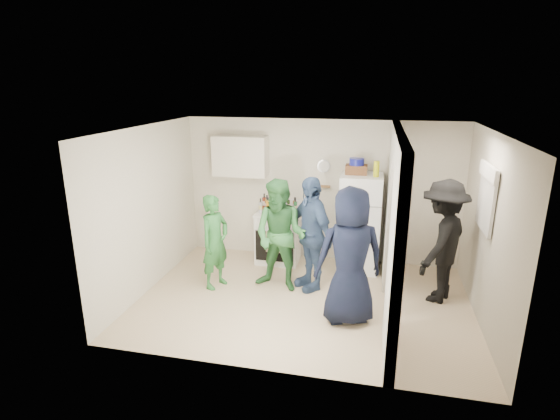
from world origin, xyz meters
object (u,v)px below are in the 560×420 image
(stove, at_px, (279,237))
(person_green_left, at_px, (215,242))
(blue_bowl, at_px, (357,162))
(person_denim, at_px, (311,234))
(person_green_center, at_px, (280,236))
(fridge, at_px, (360,223))
(yellow_cup_stack_top, at_px, (376,169))
(wicker_basket, at_px, (356,169))
(person_navy, at_px, (350,256))
(person_nook, at_px, (442,241))

(stove, relative_size, person_green_left, 0.62)
(stove, height_order, blue_bowl, blue_bowl)
(stove, bearing_deg, person_green_left, -121.76)
(person_denim, bearing_deg, person_green_center, -111.82)
(fridge, bearing_deg, stove, 178.78)
(yellow_cup_stack_top, bearing_deg, person_green_center, -145.93)
(blue_bowl, relative_size, person_green_left, 0.16)
(wicker_basket, xyz_separation_m, person_green_center, (-1.04, -1.07, -0.86))
(person_navy, bearing_deg, person_nook, -164.34)
(fridge, relative_size, person_green_left, 1.11)
(blue_bowl, bearing_deg, stove, -179.12)
(fridge, xyz_separation_m, person_navy, (-0.05, -1.75, 0.10))
(yellow_cup_stack_top, height_order, person_navy, yellow_cup_stack_top)
(person_denim, bearing_deg, person_navy, -3.49)
(fridge, height_order, person_nook, person_nook)
(fridge, height_order, yellow_cup_stack_top, yellow_cup_stack_top)
(blue_bowl, bearing_deg, person_denim, -122.99)
(person_green_center, relative_size, person_denim, 0.98)
(stove, relative_size, fridge, 0.55)
(fridge, xyz_separation_m, person_denim, (-0.70, -0.87, 0.06))
(stove, distance_m, person_denim, 1.22)
(stove, xyz_separation_m, person_navy, (1.35, -1.78, 0.47))
(wicker_basket, xyz_separation_m, person_denim, (-0.60, -0.92, -0.84))
(person_green_center, xyz_separation_m, person_denim, (0.44, 0.14, 0.02))
(stove, distance_m, person_green_left, 1.43)
(fridge, relative_size, wicker_basket, 4.71)
(fridge, bearing_deg, wicker_basket, 153.43)
(person_green_left, height_order, person_green_center, person_green_center)
(person_green_left, xyz_separation_m, person_denim, (1.44, 0.28, 0.15))
(wicker_basket, bearing_deg, stove, -179.12)
(stove, xyz_separation_m, person_green_left, (-0.74, -1.19, 0.28))
(blue_bowl, distance_m, person_denim, 1.47)
(blue_bowl, relative_size, person_nook, 0.13)
(person_green_center, bearing_deg, wicker_basket, 57.63)
(fridge, xyz_separation_m, person_green_center, (-1.14, -1.02, 0.04))
(blue_bowl, xyz_separation_m, yellow_cup_stack_top, (0.32, -0.15, -0.08))
(stove, relative_size, person_nook, 0.50)
(person_denim, height_order, person_navy, person_navy)
(fridge, distance_m, person_green_left, 2.43)
(person_navy, bearing_deg, person_green_center, -53.80)
(wicker_basket, relative_size, yellow_cup_stack_top, 1.40)
(person_green_left, distance_m, person_denim, 1.47)
(person_green_center, bearing_deg, person_navy, -22.03)
(yellow_cup_stack_top, distance_m, person_navy, 1.87)
(wicker_basket, relative_size, person_green_left, 0.24)
(wicker_basket, bearing_deg, person_navy, -88.44)
(yellow_cup_stack_top, relative_size, person_green_left, 0.17)
(fridge, xyz_separation_m, person_green_left, (-2.14, -1.16, -0.08))
(person_green_center, relative_size, person_nook, 0.96)
(person_navy, bearing_deg, wicker_basket, -108.39)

